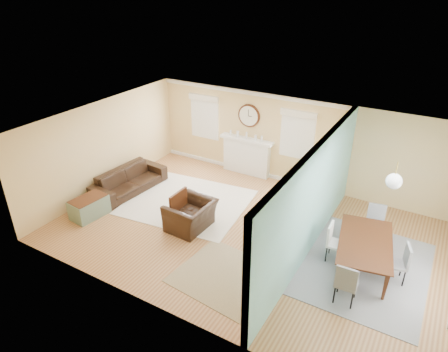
{
  "coord_description": "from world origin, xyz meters",
  "views": [
    {
      "loc": [
        3.56,
        -7.19,
        5.62
      ],
      "look_at": [
        -0.8,
        0.3,
        1.2
      ],
      "focal_mm": 32.0,
      "sensor_mm": 36.0,
      "label": 1
    }
  ],
  "objects_px": {
    "green_chair": "(301,186)",
    "dining_table": "(365,255)",
    "sofa": "(129,180)",
    "eames_chair": "(191,215)",
    "credenza": "(311,209)"
  },
  "relations": [
    {
      "from": "green_chair",
      "to": "dining_table",
      "type": "bearing_deg",
      "value": 173.25
    },
    {
      "from": "sofa",
      "to": "eames_chair",
      "type": "distance_m",
      "value": 2.69
    },
    {
      "from": "sofa",
      "to": "green_chair",
      "type": "distance_m",
      "value": 4.87
    },
    {
      "from": "sofa",
      "to": "eames_chair",
      "type": "xyz_separation_m",
      "value": [
        2.6,
        -0.68,
        0.03
      ]
    },
    {
      "from": "eames_chair",
      "to": "credenza",
      "type": "bearing_deg",
      "value": 127.09
    },
    {
      "from": "sofa",
      "to": "eames_chair",
      "type": "bearing_deg",
      "value": -99.67
    },
    {
      "from": "eames_chair",
      "to": "dining_table",
      "type": "xyz_separation_m",
      "value": [
        4.02,
        0.61,
        -0.02
      ]
    },
    {
      "from": "dining_table",
      "to": "eames_chair",
      "type": "bearing_deg",
      "value": 88.09
    },
    {
      "from": "sofa",
      "to": "green_chair",
      "type": "height_order",
      "value": "sofa"
    },
    {
      "from": "credenza",
      "to": "dining_table",
      "type": "height_order",
      "value": "credenza"
    },
    {
      "from": "credenza",
      "to": "dining_table",
      "type": "distance_m",
      "value": 1.89
    },
    {
      "from": "eames_chair",
      "to": "dining_table",
      "type": "bearing_deg",
      "value": 101.33
    },
    {
      "from": "dining_table",
      "to": "credenza",
      "type": "bearing_deg",
      "value": 44.84
    },
    {
      "from": "sofa",
      "to": "credenza",
      "type": "xyz_separation_m",
      "value": [
        5.06,
        1.01,
        0.07
      ]
    },
    {
      "from": "credenza",
      "to": "green_chair",
      "type": "bearing_deg",
      "value": 120.95
    }
  ]
}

